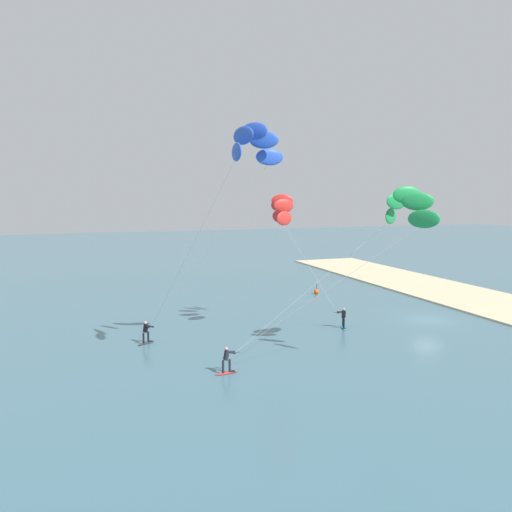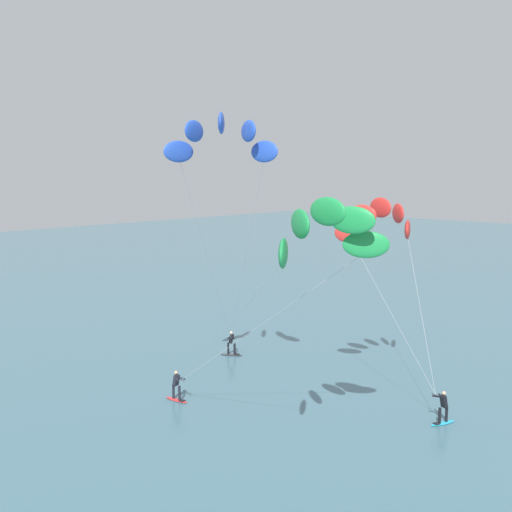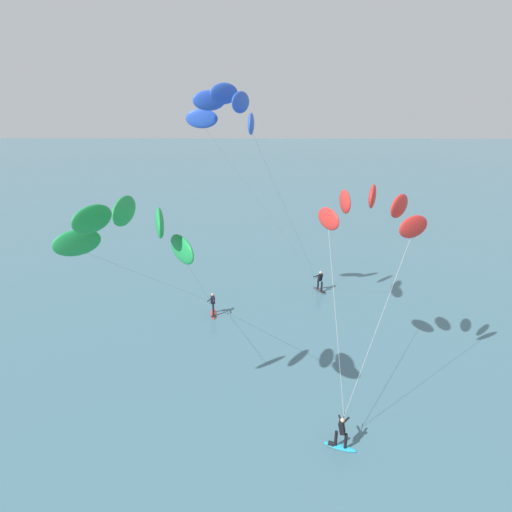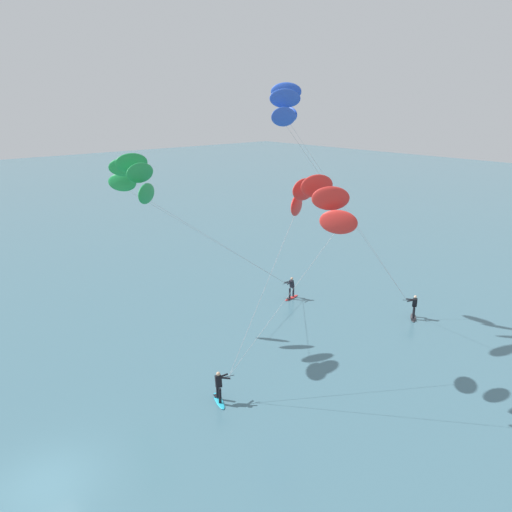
{
  "view_description": "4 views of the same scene",
  "coord_description": "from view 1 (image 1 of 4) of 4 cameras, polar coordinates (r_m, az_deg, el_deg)",
  "views": [
    {
      "loc": [
        -35.34,
        28.63,
        10.83
      ],
      "look_at": [
        -1.93,
        16.78,
        6.56
      ],
      "focal_mm": 34.92,
      "sensor_mm": 36.0,
      "label": 1
    },
    {
      "loc": [
        -28.07,
        -5.29,
        12.48
      ],
      "look_at": [
        -0.63,
        20.49,
        7.33
      ],
      "focal_mm": 44.33,
      "sensor_mm": 36.0,
      "label": 2
    },
    {
      "loc": [
        -3.6,
        -6.91,
        15.55
      ],
      "look_at": [
        -3.91,
        18.27,
        5.39
      ],
      "focal_mm": 30.88,
      "sensor_mm": 36.0,
      "label": 3
    },
    {
      "loc": [
        16.77,
        -3.67,
        14.27
      ],
      "look_at": [
        -4.63,
        14.9,
        5.12
      ],
      "focal_mm": 33.74,
      "sensor_mm": 36.0,
      "label": 4
    }
  ],
  "objects": [
    {
      "name": "marker_buoy",
      "position": [
        55.86,
        6.93,
        -4.05
      ],
      "size": [
        0.56,
        0.56,
        1.38
      ],
      "color": "#EA5119",
      "rests_on": "ground"
    },
    {
      "name": "ground_plane",
      "position": [
        46.75,
        19.07,
        -6.91
      ],
      "size": [
        240.0,
        240.0,
        0.0
      ],
      "primitive_type": "plane",
      "color": "#426B7A"
    },
    {
      "name": "kitesurfer_nearshore",
      "position": [
        40.04,
        3.32,
        4.82
      ],
      "size": [
        5.16,
        6.77,
        11.0
      ],
      "color": "#23ADD1",
      "rests_on": "ground"
    },
    {
      "name": "kitesurfer_mid_water",
      "position": [
        32.77,
        16.16,
        4.84
      ],
      "size": [
        5.85,
        13.36,
        11.46
      ],
      "color": "red",
      "rests_on": "ground"
    },
    {
      "name": "kitesurfer_far_out",
      "position": [
        31.77,
        -0.79,
        11.83
      ],
      "size": [
        9.65,
        9.42,
        15.37
      ],
      "color": "#333338",
      "rests_on": "ground"
    }
  ]
}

